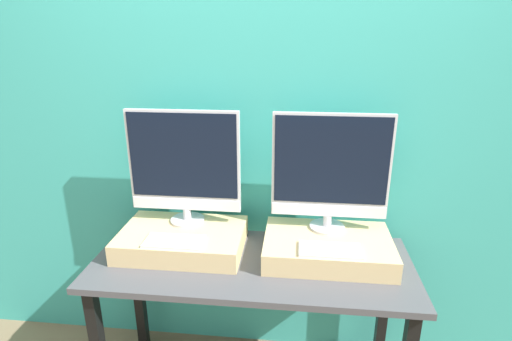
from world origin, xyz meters
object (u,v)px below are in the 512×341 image
Objects in this scene: keyboard_right at (330,250)px; monitor_right at (331,170)px; monitor_left at (184,165)px; keyboard_left at (174,241)px.

monitor_right is at bearing 90.00° from keyboard_right.
monitor_left and monitor_right have the same top height.
keyboard_right is at bearing -90.00° from monitor_right.
monitor_right is at bearing 0.00° from monitor_left.
monitor_left is at bearing 162.35° from keyboard_right.
monitor_left reaches higher than keyboard_right.
monitor_left is 0.78m from keyboard_right.
keyboard_left is 0.48× the size of monitor_right.
monitor_left is at bearing 180.00° from monitor_right.
monitor_left is 1.00× the size of monitor_right.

